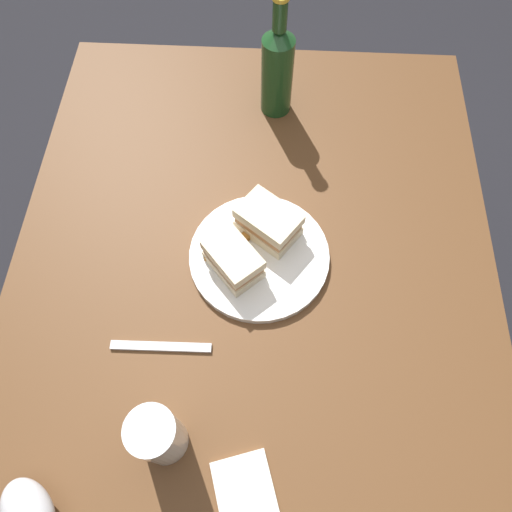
{
  "coord_description": "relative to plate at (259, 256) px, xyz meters",
  "views": [
    {
      "loc": [
        0.4,
        0.03,
        1.58
      ],
      "look_at": [
        -0.01,
        0.01,
        0.77
      ],
      "focal_mm": 33.77,
      "sensor_mm": 36.0,
      "label": 1
    }
  ],
  "objects": [
    {
      "name": "potato_wedge_right_edge",
      "position": [
        -0.08,
        -0.01,
        0.02
      ],
      "size": [
        0.03,
        0.05,
        0.02
      ],
      "primitive_type": "cube",
      "rotation": [
        0.0,
        0.0,
        1.81
      ],
      "color": "#B77F33",
      "rests_on": "plate"
    },
    {
      "name": "dining_table",
      "position": [
        0.02,
        -0.01,
        -0.38
      ],
      "size": [
        1.22,
        0.94,
        0.74
      ],
      "primitive_type": "cube",
      "color": "brown",
      "rests_on": "ground"
    },
    {
      "name": "cider_bottle",
      "position": [
        -0.39,
        0.02,
        0.1
      ],
      "size": [
        0.07,
        0.07,
        0.28
      ],
      "color": "#19421E",
      "rests_on": "dining_table"
    },
    {
      "name": "fork",
      "position": [
        0.19,
        -0.17,
        -0.0
      ],
      "size": [
        0.02,
        0.18,
        0.01
      ],
      "primitive_type": "cube",
      "rotation": [
        0.0,
        0.0,
        1.59
      ],
      "color": "silver",
      "rests_on": "dining_table"
    },
    {
      "name": "potato_wedge_back",
      "position": [
        -0.03,
        -0.03,
        0.01
      ],
      "size": [
        0.04,
        0.04,
        0.01
      ],
      "primitive_type": "cube",
      "rotation": [
        0.0,
        0.0,
        5.52
      ],
      "color": "#AD702D",
      "rests_on": "plate"
    },
    {
      "name": "potato_wedge_middle",
      "position": [
        0.01,
        -0.08,
        0.01
      ],
      "size": [
        0.03,
        0.04,
        0.01
      ],
      "primitive_type": "cube",
      "rotation": [
        0.0,
        0.0,
        4.37
      ],
      "color": "#AD702D",
      "rests_on": "plate"
    },
    {
      "name": "napkin",
      "position": [
        0.41,
        -0.0,
        -0.0
      ],
      "size": [
        0.13,
        0.12,
        0.01
      ],
      "primitive_type": "cube",
      "rotation": [
        0.0,
        0.0,
        0.3
      ],
      "color": "silver",
      "rests_on": "dining_table"
    },
    {
      "name": "sandwich_half_right",
      "position": [
        0.03,
        -0.05,
        0.04
      ],
      "size": [
        0.13,
        0.12,
        0.06
      ],
      "color": "beige",
      "rests_on": "plate"
    },
    {
      "name": "plate",
      "position": [
        0.0,
        0.0,
        0.0
      ],
      "size": [
        0.27,
        0.27,
        0.02
      ],
      "primitive_type": "cylinder",
      "color": "white",
      "rests_on": "dining_table"
    },
    {
      "name": "pint_glass",
      "position": [
        0.34,
        -0.14,
        0.06
      ],
      "size": [
        0.08,
        0.08,
        0.14
      ],
      "color": "white",
      "rests_on": "dining_table"
    },
    {
      "name": "potato_wedge_front",
      "position": [
        -0.05,
        -0.02,
        0.02
      ],
      "size": [
        0.05,
        0.04,
        0.02
      ],
      "primitive_type": "cube",
      "rotation": [
        0.0,
        0.0,
        0.65
      ],
      "color": "#AD702D",
      "rests_on": "plate"
    },
    {
      "name": "potato_wedge_left_edge",
      "position": [
        0.01,
        -0.06,
        0.02
      ],
      "size": [
        0.03,
        0.05,
        0.02
      ],
      "primitive_type": "cube",
      "rotation": [
        0.0,
        0.0,
        1.74
      ],
      "color": "gold",
      "rests_on": "plate"
    },
    {
      "name": "sandwich_half_left",
      "position": [
        -0.05,
        0.01,
        0.04
      ],
      "size": [
        0.13,
        0.14,
        0.06
      ],
      "color": "beige",
      "rests_on": "plate"
    },
    {
      "name": "ground_plane",
      "position": [
        0.02,
        -0.01,
        -0.75
      ],
      "size": [
        6.0,
        6.0,
        0.0
      ],
      "primitive_type": "plane",
      "color": "black"
    }
  ]
}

